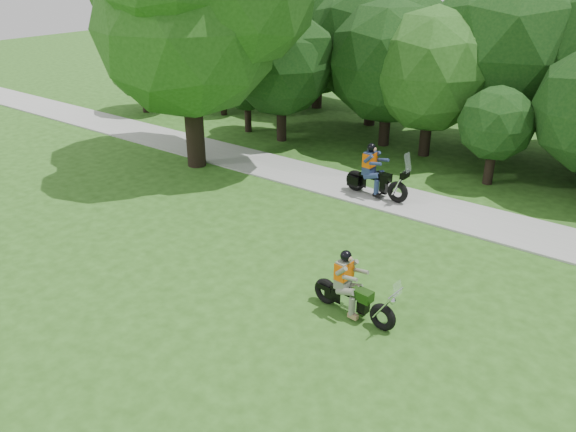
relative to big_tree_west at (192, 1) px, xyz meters
The scene contains 5 objects.
ground 13.82m from the big_tree_west, 33.03° to the right, with size 100.00×100.00×0.00m, color #284F16.
walkway 12.05m from the big_tree_west, ahead, with size 60.00×2.20×0.06m, color #979792.
big_tree_west is the anchor object (origin of this frame).
chopper_motorcycle 12.13m from the big_tree_west, 28.40° to the right, with size 2.13×0.60×1.52m.
touring_motorcycle 8.52m from the big_tree_west, ahead, with size 2.28×0.69×1.74m.
Camera 1 is at (4.22, -7.40, 7.16)m, focal length 35.00 mm.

